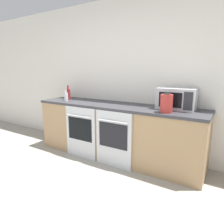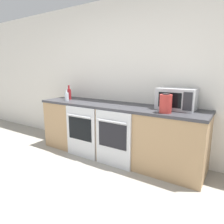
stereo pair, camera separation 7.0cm
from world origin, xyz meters
The scene contains 8 objects.
wall_back centered at (0.00, 2.39, 1.30)m, with size 10.00×0.06×2.60m.
counter_back centered at (0.00, 2.03, 0.45)m, with size 2.81×0.68×0.89m.
oven_left centered at (-0.47, 1.69, 0.43)m, with size 0.60×0.06×0.85m.
oven_right centered at (0.16, 1.69, 0.43)m, with size 0.60×0.06×0.85m.
microwave centered at (0.92, 2.16, 1.04)m, with size 0.52×0.35×0.30m.
bottle_clear centered at (-0.94, 1.87, 0.97)m, with size 0.07×0.07×0.21m.
bottle_red centered at (-1.05, 2.04, 0.99)m, with size 0.08×0.08×0.26m.
kettle centered at (0.87, 1.84, 1.01)m, with size 0.16×0.16×0.25m.
Camera 2 is at (1.66, -0.67, 1.44)m, focal length 32.00 mm.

